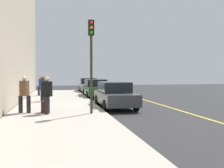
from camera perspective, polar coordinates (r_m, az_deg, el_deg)
ground_plane at (r=15.49m, az=0.28°, el=-5.10°), size 56.00×56.00×0.00m
sidewalk at (r=15.11m, az=-12.07°, el=-5.05°), size 28.00×4.60×0.15m
lane_stripe_centre at (r=16.48m, az=11.24°, el=-4.68°), size 28.00×0.14×0.01m
parked_car_silver at (r=27.29m, az=-5.30°, el=-0.27°), size 4.57×2.01×1.51m
parked_car_green at (r=21.64m, az=-3.61°, el=-0.95°), size 4.44×1.91×1.51m
parked_car_charcoal at (r=15.08m, az=0.61°, el=-2.40°), size 4.57×1.91×1.51m
pedestrian_black_coat at (r=12.22m, az=-14.22°, el=-2.15°), size 0.57×0.49×1.72m
pedestrian_blue_coat at (r=22.47m, az=-15.52°, el=-0.24°), size 0.50×0.52×1.63m
pedestrian_brown_coat at (r=12.74m, az=-18.86°, el=-1.96°), size 0.53×0.56×1.74m
pedestrian_navy_coat at (r=17.63m, az=-15.05°, el=-0.83°), size 0.51×0.54×1.69m
traffic_light_pole at (r=11.98m, az=-4.63°, el=7.42°), size 0.35×0.26×4.31m
rolling_suitcase at (r=12.69m, az=-14.96°, el=-4.90°), size 0.34×0.22×0.90m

